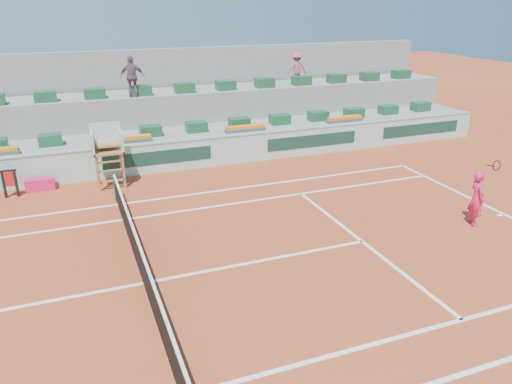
% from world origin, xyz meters
% --- Properties ---
extents(ground, '(90.00, 90.00, 0.00)m').
position_xyz_m(ground, '(0.00, 0.00, 0.00)').
color(ground, '#9C3C1E').
rests_on(ground, ground).
extents(seating_tier_lower, '(36.00, 4.00, 1.20)m').
position_xyz_m(seating_tier_lower, '(0.00, 10.70, 0.60)').
color(seating_tier_lower, gray).
rests_on(seating_tier_lower, ground).
extents(seating_tier_upper, '(36.00, 2.40, 2.60)m').
position_xyz_m(seating_tier_upper, '(0.00, 12.30, 1.30)').
color(seating_tier_upper, gray).
rests_on(seating_tier_upper, ground).
extents(stadium_back_wall, '(36.00, 0.40, 4.40)m').
position_xyz_m(stadium_back_wall, '(0.00, 13.90, 2.20)').
color(stadium_back_wall, gray).
rests_on(stadium_back_wall, ground).
extents(player_bag, '(1.03, 0.46, 0.46)m').
position_xyz_m(player_bag, '(-2.52, 7.98, 0.23)').
color(player_bag, '#E41D5E').
rests_on(player_bag, ground).
extents(spectator_mid, '(1.11, 0.62, 1.79)m').
position_xyz_m(spectator_mid, '(1.63, 11.40, 3.50)').
color(spectator_mid, '#774F60').
rests_on(spectator_mid, seating_tier_upper).
extents(spectator_right, '(1.07, 0.67, 1.58)m').
position_xyz_m(spectator_right, '(9.84, 11.96, 3.39)').
color(spectator_right, '#A7535C').
rests_on(spectator_right, seating_tier_upper).
extents(court_lines, '(23.89, 11.09, 0.01)m').
position_xyz_m(court_lines, '(0.00, 0.00, 0.01)').
color(court_lines, white).
rests_on(court_lines, ground).
extents(tennis_net, '(0.10, 11.97, 1.10)m').
position_xyz_m(tennis_net, '(0.00, 0.00, 0.53)').
color(tennis_net, black).
rests_on(tennis_net, ground).
extents(advertising_hoarding, '(36.00, 0.34, 1.26)m').
position_xyz_m(advertising_hoarding, '(0.02, 8.50, 0.63)').
color(advertising_hoarding, '#A7D2BF').
rests_on(advertising_hoarding, ground).
extents(umpire_chair, '(1.10, 0.90, 2.40)m').
position_xyz_m(umpire_chair, '(0.00, 7.50, 1.54)').
color(umpire_chair, '#8F5F36').
rests_on(umpire_chair, ground).
extents(seat_row_lower, '(32.90, 0.60, 0.44)m').
position_xyz_m(seat_row_lower, '(0.00, 9.80, 1.42)').
color(seat_row_lower, '#1A4F2D').
rests_on(seat_row_lower, seating_tier_lower).
extents(seat_row_upper, '(32.90, 0.60, 0.44)m').
position_xyz_m(seat_row_upper, '(0.00, 11.70, 2.82)').
color(seat_row_upper, '#1A4F2D').
rests_on(seat_row_upper, seating_tier_upper).
extents(flower_planters, '(26.80, 0.36, 0.28)m').
position_xyz_m(flower_planters, '(-1.50, 9.00, 1.33)').
color(flower_planters, '#505050').
rests_on(flower_planters, seating_tier_lower).
extents(towel_rack, '(0.56, 0.09, 1.03)m').
position_xyz_m(towel_rack, '(-3.47, 7.59, 0.60)').
color(towel_rack, black).
rests_on(towel_rack, ground).
extents(tennis_player, '(0.60, 0.93, 2.28)m').
position_xyz_m(tennis_player, '(10.34, -0.20, 0.89)').
color(tennis_player, '#E41D5E').
rests_on(tennis_player, ground).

